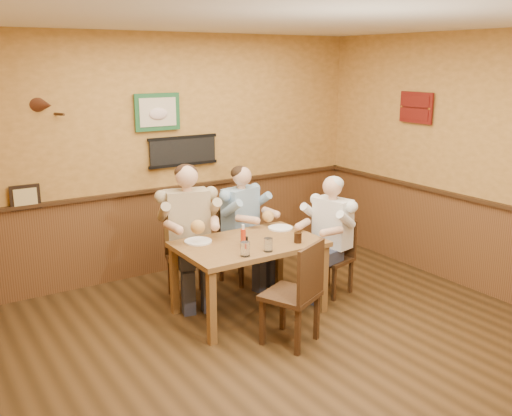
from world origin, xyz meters
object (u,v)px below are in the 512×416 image
Objects in this scene: pepper_shaker at (246,241)px; salt_shaker at (243,240)px; chair_back_right at (241,246)px; hot_sauce_bottle at (243,237)px; chair_back_left at (188,257)px; chair_right_end at (331,257)px; dining_table at (249,251)px; diner_blue_polo at (241,230)px; diner_tan_shirt at (188,240)px; cola_tumbler at (298,238)px; water_glass_left at (245,249)px; water_glass_mid at (268,245)px; diner_white_elder at (332,242)px; chair_near_side at (290,292)px.

salt_shaker is at bearing 125.20° from pepper_shaker.
chair_back_right is 1.12m from hot_sauce_bottle.
chair_back_left reaches higher than salt_shaker.
pepper_shaker is at bearing -54.80° from salt_shaker.
chair_right_end is 8.47× the size of salt_shaker.
diner_blue_polo reaches higher than dining_table.
chair_back_right is at bearing 22.82° from diner_tan_shirt.
diner_tan_shirt is 13.18× the size of cola_tumbler.
chair_back_right and cola_tumbler have the same top height.
dining_table is at bearing 144.74° from cola_tumbler.
dining_table is 0.50m from cola_tumbler.
water_glass_left is at bearing -117.49° from hot_sauce_bottle.
water_glass_mid reaches higher than cola_tumbler.
diner_white_elder is 5.80× the size of hot_sauce_bottle.
chair_near_side is at bearing -85.39° from pepper_shaker.
chair_right_end is 0.77m from cola_tumbler.
chair_right_end is 8.26× the size of cola_tumbler.
diner_white_elder is at bearing -68.35° from diner_blue_polo.
diner_white_elder is (1.02, -0.06, -0.07)m from dining_table.
diner_tan_shirt is at bearing 174.38° from diner_blue_polo.
diner_blue_polo is at bearing 60.32° from salt_shaker.
diner_blue_polo reaches higher than chair_back_left.
water_glass_left reaches higher than chair_back_right.
chair_back_left is 0.20m from diner_tan_shirt.
salt_shaker reaches higher than pepper_shaker.
dining_table is 10.42× the size of water_glass_left.
dining_table is 0.87m from diner_blue_polo.
diner_white_elder is 8.75× the size of water_glass_left.
water_glass_mid reaches higher than chair_back_right.
diner_blue_polo reaches higher than chair_right_end.
cola_tumbler is at bearing -84.43° from diner_white_elder.
water_glass_mid is at bearing -0.44° from water_glass_left.
chair_back_left is at bearing 95.45° from water_glass_left.
dining_table is at bearing -49.26° from chair_back_left.
diner_tan_shirt is at bearing 117.89° from dining_table.
chair_near_side is at bearing -70.81° from diner_white_elder.
chair_right_end is at bearing -14.83° from diner_tan_shirt.
water_glass_left is (0.09, -0.99, 0.36)m from chair_back_left.
salt_shaker is (0.25, -0.71, 0.14)m from diner_tan_shirt.
diner_blue_polo reaches higher than cola_tumbler.
chair_back_left is 0.74m from chair_back_right.
chair_near_side reaches higher than water_glass_mid.
water_glass_mid is (-1.02, -0.28, 0.23)m from diner_white_elder.
chair_back_left is 7.19× the size of water_glass_mid.
chair_back_right reaches higher than chair_right_end.
chair_near_side is 0.73m from hot_sauce_bottle.
dining_table is 0.26m from hot_sauce_bottle.
chair_back_right is 1.35m from water_glass_left.
chair_back_left is at bearing 109.24° from water_glass_mid.
dining_table is at bearing -49.26° from diner_tan_shirt.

